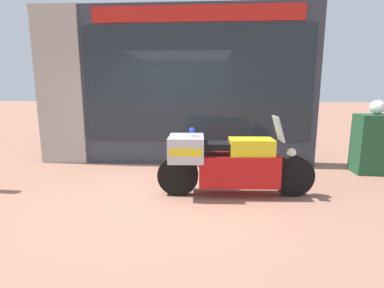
{
  "coord_description": "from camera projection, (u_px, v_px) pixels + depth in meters",
  "views": [
    {
      "loc": [
        0.81,
        -4.61,
        1.71
      ],
      "look_at": [
        0.47,
        0.47,
        0.73
      ],
      "focal_mm": 28.0,
      "sensor_mm": 36.0,
      "label": 1
    }
  ],
  "objects": [
    {
      "name": "white_helmet",
      "position": [
        377.0,
        107.0,
        5.85
      ],
      "size": [
        0.28,
        0.28,
        0.28
      ],
      "primitive_type": "sphere",
      "color": "white",
      "rests_on": "utility_cabinet"
    },
    {
      "name": "paramedic_motorcycle",
      "position": [
        226.0,
        162.0,
        4.69
      ],
      "size": [
        2.46,
        0.68,
        1.27
      ],
      "rotation": [
        0.0,
        0.0,
        0.04
      ],
      "color": "black",
      "rests_on": "ground"
    },
    {
      "name": "utility_cabinet",
      "position": [
        375.0,
        144.0,
        5.92
      ],
      "size": [
        0.77,
        0.5,
        1.17
      ],
      "primitive_type": "cube",
      "color": "#1E4C2D",
      "rests_on": "ground"
    },
    {
      "name": "ground_plane",
      "position": [
        161.0,
        193.0,
        4.89
      ],
      "size": [
        60.0,
        60.0,
        0.0
      ],
      "primitive_type": "plane",
      "color": "#9E6B56"
    },
    {
      "name": "shop_building",
      "position": [
        155.0,
        87.0,
        6.56
      ],
      "size": [
        6.06,
        0.55,
        3.39
      ],
      "color": "#333842",
      "rests_on": "ground"
    },
    {
      "name": "window_display",
      "position": [
        195.0,
        141.0,
        6.76
      ],
      "size": [
        4.58,
        0.3,
        2.08
      ],
      "color": "slate",
      "rests_on": "ground"
    }
  ]
}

